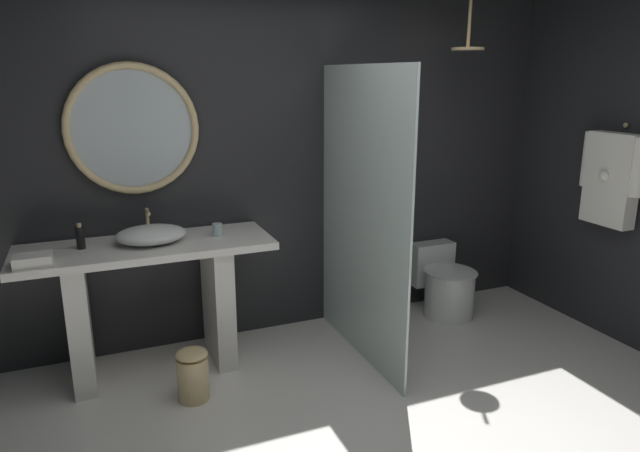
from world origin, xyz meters
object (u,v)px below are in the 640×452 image
round_wall_mirror (133,129)px  hanging_bathrobe (612,176)px  toilet (444,284)px  folded_hand_towel (33,260)px  tumbler_cup (217,230)px  rain_shower_head (468,44)px  vessel_sink (151,234)px  soap_dispenser (80,237)px  waste_bin (193,374)px

round_wall_mirror → hanging_bathrobe: round_wall_mirror is taller
toilet → folded_hand_towel: 3.07m
round_wall_mirror → toilet: (2.35, -0.23, -1.34)m
tumbler_cup → round_wall_mirror: 0.86m
hanging_bathrobe → rain_shower_head: bearing=139.9°
vessel_sink → folded_hand_towel: (-0.68, -0.21, -0.02)m
vessel_sink → rain_shower_head: rain_shower_head is taller
rain_shower_head → hanging_bathrobe: 1.40m
vessel_sink → soap_dispenser: (-0.42, 0.03, 0.02)m
vessel_sink → tumbler_cup: bearing=-0.2°
soap_dispenser → hanging_bathrobe: size_ratio=0.22×
hanging_bathrobe → folded_hand_towel: size_ratio=3.58×
round_wall_mirror → folded_hand_towel: (-0.64, -0.48, -0.68)m
folded_hand_towel → hanging_bathrobe: bearing=-8.1°
vessel_sink → soap_dispenser: size_ratio=2.75×
toilet → waste_bin: (-2.18, -0.53, -0.08)m
rain_shower_head → toilet: bearing=95.9°
rain_shower_head → hanging_bathrobe: (0.81, -0.68, -0.92)m
folded_hand_towel → tumbler_cup: bearing=10.8°
folded_hand_towel → rain_shower_head: bearing=2.7°
folded_hand_towel → vessel_sink: bearing=17.4°
toilet → soap_dispenser: bearing=180.0°
toilet → waste_bin: bearing=-166.3°
tumbler_cup → hanging_bathrobe: hanging_bathrobe is taller
tumbler_cup → vessel_sink: bearing=179.8°
rain_shower_head → folded_hand_towel: (-3.00, -0.14, -1.23)m
tumbler_cup → folded_hand_towel: size_ratio=0.42×
round_wall_mirror → toilet: round_wall_mirror is taller
rain_shower_head → hanging_bathrobe: bearing=-40.1°
vessel_sink → tumbler_cup: (0.43, -0.00, -0.01)m
round_wall_mirror → folded_hand_towel: size_ratio=4.20×
round_wall_mirror → toilet: bearing=-5.6°
vessel_sink → toilet: (2.31, 0.03, -0.69)m
tumbler_cup → rain_shower_head: 2.25m
toilet → folded_hand_towel: size_ratio=3.06×
hanging_bathrobe → vessel_sink: bearing=166.4°
vessel_sink → folded_hand_towel: size_ratio=2.19×
round_wall_mirror → vessel_sink: bearing=-82.2°
hanging_bathrobe → toilet: hanging_bathrobe is taller
hanging_bathrobe → toilet: size_ratio=1.17×
rain_shower_head → folded_hand_towel: bearing=-177.3°
rain_shower_head → tumbler_cup: bearing=177.8°
soap_dispenser → tumbler_cup: bearing=-2.4°
vessel_sink → toilet: size_ratio=0.72×
vessel_sink → soap_dispenser: bearing=175.3°
round_wall_mirror → toilet: size_ratio=1.37×
vessel_sink → rain_shower_head: (2.32, -0.07, 1.21)m
folded_hand_towel → waste_bin: bearing=-19.5°
waste_bin → vessel_sink: bearing=104.9°
vessel_sink → hanging_bathrobe: hanging_bathrobe is taller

